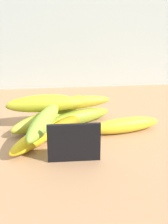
# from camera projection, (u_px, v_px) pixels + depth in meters

# --- Properties ---
(counter_top) EXTENTS (1.10, 0.76, 0.03)m
(counter_top) POSITION_uv_depth(u_px,v_px,m) (95.00, 143.00, 0.86)
(counter_top) COLOR #A57852
(counter_top) RESTS_ON ground
(chalkboard_sign) EXTENTS (0.11, 0.02, 0.08)m
(chalkboard_sign) POSITION_uv_depth(u_px,v_px,m) (74.00, 144.00, 0.74)
(chalkboard_sign) COLOR black
(chalkboard_sign) RESTS_ON counter_top
(banana_0) EXTENTS (0.17, 0.10, 0.04)m
(banana_0) POSITION_uv_depth(u_px,v_px,m) (79.00, 117.00, 0.92)
(banana_0) COLOR #91A82C
(banana_0) RESTS_ON counter_top
(banana_1) EXTENTS (0.14, 0.16, 0.03)m
(banana_1) POSITION_uv_depth(u_px,v_px,m) (60.00, 127.00, 0.87)
(banana_1) COLOR #9A7C15
(banana_1) RESTS_ON counter_top
(banana_2) EXTENTS (0.19, 0.16, 0.04)m
(banana_2) POSITION_uv_depth(u_px,v_px,m) (46.00, 120.00, 0.90)
(banana_2) COLOR #A9B636
(banana_2) RESTS_ON counter_top
(banana_3) EXTENTS (0.18, 0.07, 0.04)m
(banana_3) POSITION_uv_depth(u_px,v_px,m) (125.00, 125.00, 0.87)
(banana_3) COLOR yellow
(banana_3) RESTS_ON counter_top
(banana_4) EXTENTS (0.15, 0.18, 0.04)m
(banana_4) POSITION_uv_depth(u_px,v_px,m) (39.00, 136.00, 0.82)
(banana_4) COLOR yellow
(banana_4) RESTS_ON counter_top
(banana_5) EXTENTS (0.13, 0.14, 0.04)m
(banana_5) POSITION_uv_depth(u_px,v_px,m) (68.00, 105.00, 0.99)
(banana_5) COLOR #B59619
(banana_5) RESTS_ON counter_top
(banana_6) EXTENTS (0.10, 0.20, 0.04)m
(banana_6) POSITION_uv_depth(u_px,v_px,m) (43.00, 122.00, 0.80)
(banana_6) COLOR #8BB634
(banana_6) RESTS_ON banana_4
(banana_7) EXTENTS (0.19, 0.05, 0.04)m
(banana_7) POSITION_uv_depth(u_px,v_px,m) (45.00, 104.00, 0.88)
(banana_7) COLOR gold
(banana_7) RESTS_ON banana_2
(banana_8) EXTENTS (0.17, 0.06, 0.04)m
(banana_8) POSITION_uv_depth(u_px,v_px,m) (41.00, 103.00, 0.89)
(banana_8) COLOR yellow
(banana_8) RESTS_ON banana_2
(banana_9) EXTENTS (0.18, 0.07, 0.03)m
(banana_9) POSITION_uv_depth(u_px,v_px,m) (76.00, 103.00, 0.92)
(banana_9) COLOR gold
(banana_9) RESTS_ON banana_0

